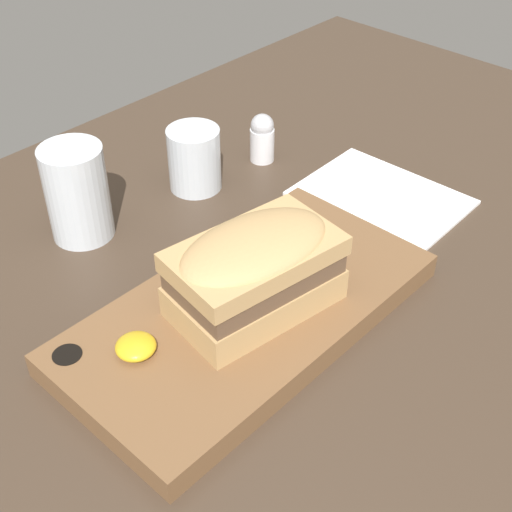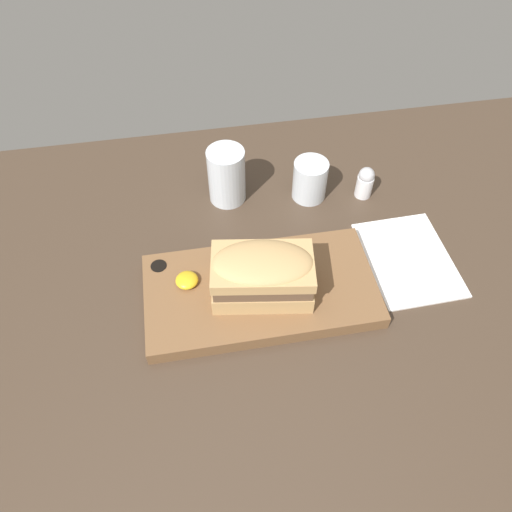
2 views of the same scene
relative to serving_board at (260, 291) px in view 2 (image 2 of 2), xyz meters
The scene contains 8 objects.
dining_table 4.18cm from the serving_board, 104.90° to the right, with size 147.83×98.17×2.00cm.
serving_board is the anchor object (origin of this frame).
sandwich 6.01cm from the serving_board, 78.50° to the right, with size 16.78×11.39×8.63cm.
mustard_dollop 12.03cm from the serving_board, 167.24° to the left, with size 3.69×3.69×1.47cm.
water_glass 24.20cm from the serving_board, 95.14° to the left, with size 7.02×7.02×11.07cm.
wine_glass 25.64cm from the serving_board, 58.25° to the left, with size 6.52×6.52×7.91cm.
napkin 27.10cm from the serving_board, ahead, with size 15.03×19.63×0.40cm.
salt_shaker 31.28cm from the serving_board, 39.97° to the left, with size 3.21×3.21×6.58cm.
Camera 2 is at (-7.66, -42.63, 70.56)cm, focal length 35.00 mm.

